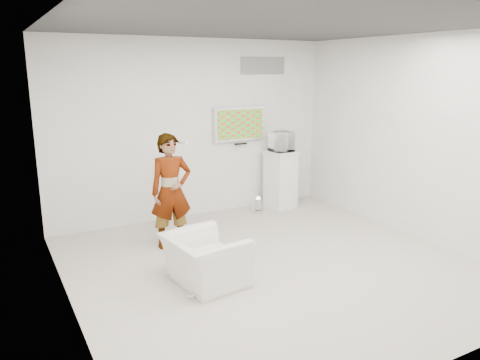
{
  "coord_description": "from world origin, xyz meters",
  "views": [
    {
      "loc": [
        -3.12,
        -4.79,
        2.52
      ],
      "look_at": [
        -0.16,
        0.6,
        1.04
      ],
      "focal_mm": 35.0,
      "sensor_mm": 36.0,
      "label": 1
    }
  ],
  "objects_px": {
    "tv": "(239,124)",
    "floor_uplight": "(258,205)",
    "armchair": "(205,260)",
    "person": "(171,191)",
    "pedestal": "(281,179)"
  },
  "relations": [
    {
      "from": "tv",
      "to": "floor_uplight",
      "type": "distance_m",
      "value": 1.48
    },
    {
      "from": "armchair",
      "to": "floor_uplight",
      "type": "height_order",
      "value": "armchair"
    },
    {
      "from": "armchair",
      "to": "floor_uplight",
      "type": "relative_size",
      "value": 3.2
    },
    {
      "from": "person",
      "to": "armchair",
      "type": "bearing_deg",
      "value": -90.8
    },
    {
      "from": "person",
      "to": "floor_uplight",
      "type": "distance_m",
      "value": 2.15
    },
    {
      "from": "person",
      "to": "floor_uplight",
      "type": "xyz_separation_m",
      "value": [
        1.9,
        0.76,
        -0.68
      ]
    },
    {
      "from": "person",
      "to": "armchair",
      "type": "relative_size",
      "value": 1.78
    },
    {
      "from": "floor_uplight",
      "to": "tv",
      "type": "bearing_deg",
      "value": 109.11
    },
    {
      "from": "person",
      "to": "pedestal",
      "type": "relative_size",
      "value": 1.57
    },
    {
      "from": "tv",
      "to": "armchair",
      "type": "distance_m",
      "value": 3.36
    },
    {
      "from": "tv",
      "to": "armchair",
      "type": "relative_size",
      "value": 1.09
    },
    {
      "from": "person",
      "to": "armchair",
      "type": "height_order",
      "value": "person"
    },
    {
      "from": "person",
      "to": "pedestal",
      "type": "distance_m",
      "value": 2.63
    },
    {
      "from": "tv",
      "to": "pedestal",
      "type": "height_order",
      "value": "tv"
    },
    {
      "from": "pedestal",
      "to": "tv",
      "type": "bearing_deg",
      "value": 157.73
    }
  ]
}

